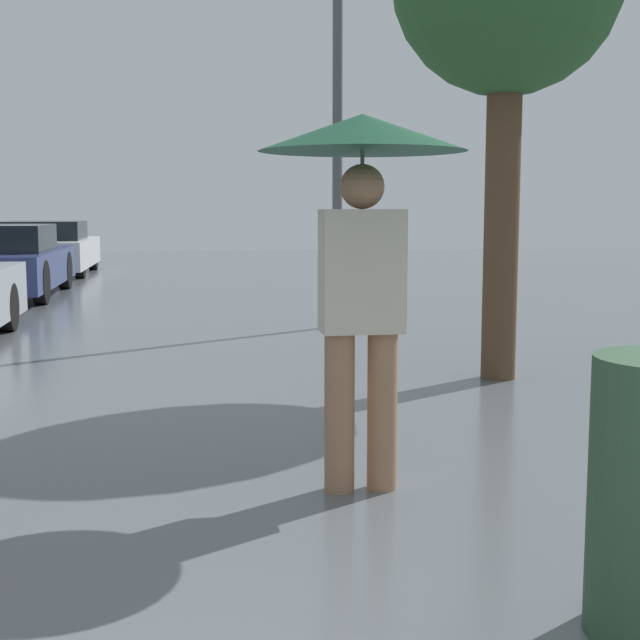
{
  "coord_description": "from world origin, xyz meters",
  "views": [
    {
      "loc": [
        -0.28,
        -0.7,
        1.43
      ],
      "look_at": [
        0.37,
        3.64,
        0.88
      ],
      "focal_mm": 50.0,
      "sensor_mm": 36.0,
      "label": 1
    }
  ],
  "objects_px": {
    "pedestrian": "(362,199)",
    "parked_car_farthest": "(47,249)",
    "parked_car_third": "(7,262)",
    "street_lamp": "(338,65)"
  },
  "relations": [
    {
      "from": "parked_car_third",
      "to": "parked_car_farthest",
      "type": "height_order",
      "value": "parked_car_third"
    },
    {
      "from": "pedestrian",
      "to": "street_lamp",
      "type": "relative_size",
      "value": 0.39
    },
    {
      "from": "parked_car_third",
      "to": "street_lamp",
      "type": "height_order",
      "value": "street_lamp"
    },
    {
      "from": "parked_car_farthest",
      "to": "pedestrian",
      "type": "bearing_deg",
      "value": -76.17
    },
    {
      "from": "pedestrian",
      "to": "parked_car_farthest",
      "type": "bearing_deg",
      "value": 103.83
    },
    {
      "from": "parked_car_third",
      "to": "parked_car_farthest",
      "type": "xyz_separation_m",
      "value": [
        -0.13,
        5.09,
        -0.01
      ]
    },
    {
      "from": "parked_car_third",
      "to": "street_lamp",
      "type": "bearing_deg",
      "value": -43.55
    },
    {
      "from": "parked_car_third",
      "to": "parked_car_farthest",
      "type": "relative_size",
      "value": 1.03
    },
    {
      "from": "parked_car_third",
      "to": "pedestrian",
      "type": "bearing_deg",
      "value": -70.67
    },
    {
      "from": "pedestrian",
      "to": "parked_car_farthest",
      "type": "distance_m",
      "value": 16.31
    }
  ]
}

